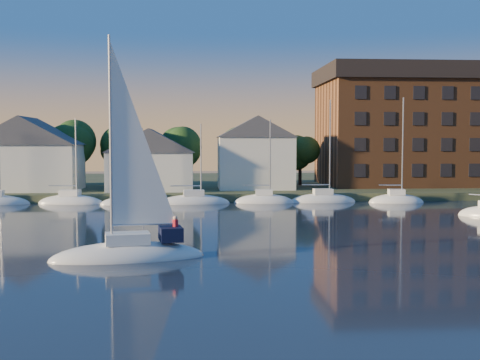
{
  "coord_description": "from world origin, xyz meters",
  "views": [
    {
      "loc": [
        -0.07,
        -22.71,
        7.35
      ],
      "look_at": [
        3.2,
        22.0,
        4.51
      ],
      "focal_mm": 45.0,
      "sensor_mm": 36.0,
      "label": 1
    }
  ],
  "objects": [
    {
      "name": "wooden_dock",
      "position": [
        0.0,
        52.0,
        0.0
      ],
      "size": [
        120.0,
        3.0,
        1.0
      ],
      "primitive_type": "cube",
      "color": "brown",
      "rests_on": "ground"
    },
    {
      "name": "clubhouse_centre",
      "position": [
        -6.0,
        57.0,
        5.13
      ],
      "size": [
        11.55,
        8.4,
        8.08
      ],
      "color": "white",
      "rests_on": "shoreline_land"
    },
    {
      "name": "condo_block",
      "position": [
        34.0,
        64.95,
        9.79
      ],
      "size": [
        31.0,
        17.0,
        17.4
      ],
      "color": "brown",
      "rests_on": "shoreline_land"
    },
    {
      "name": "moored_fleet",
      "position": [
        -8.0,
        49.0,
        0.1
      ],
      "size": [
        71.5,
        2.4,
        12.05
      ],
      "color": "silver",
      "rests_on": "ground"
    },
    {
      "name": "clubhouse_east",
      "position": [
        8.0,
        59.0,
        6.0
      ],
      "size": [
        10.5,
        8.4,
        9.8
      ],
      "color": "white",
      "rests_on": "shoreline_land"
    },
    {
      "name": "ground",
      "position": [
        0.0,
        0.0,
        0.0
      ],
      "size": [
        260.0,
        260.0,
        0.0
      ],
      "primitive_type": "plane",
      "color": "black",
      "rests_on": "ground"
    },
    {
      "name": "tree_line",
      "position": [
        2.0,
        63.0,
        7.18
      ],
      "size": [
        93.4,
        5.4,
        8.9
      ],
      "color": "#332117",
      "rests_on": "shoreline_land"
    },
    {
      "name": "shoreline_land",
      "position": [
        0.0,
        75.0,
        0.0
      ],
      "size": [
        160.0,
        50.0,
        2.0
      ],
      "primitive_type": "cube",
      "color": "#344025",
      "rests_on": "ground"
    },
    {
      "name": "hero_sailboat",
      "position": [
        -4.24,
        15.14,
        0.62
      ],
      "size": [
        10.1,
        4.75,
        15.0
      ],
      "rotation": [
        0.0,
        0.0,
        3.31
      ],
      "color": "silver",
      "rests_on": "ground"
    },
    {
      "name": "clubhouse_west",
      "position": [
        -22.0,
        58.0,
        5.93
      ],
      "size": [
        13.65,
        9.45,
        9.64
      ],
      "color": "white",
      "rests_on": "shoreline_land"
    }
  ]
}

